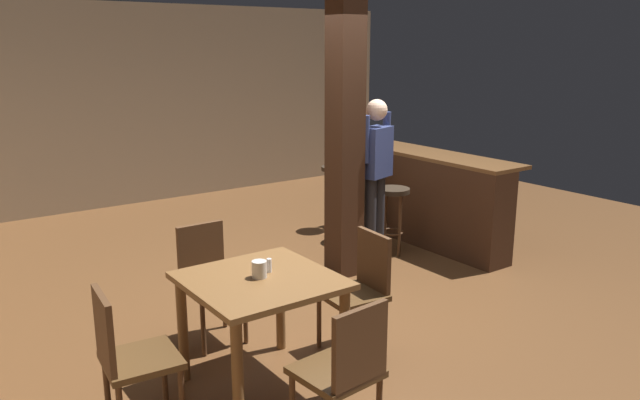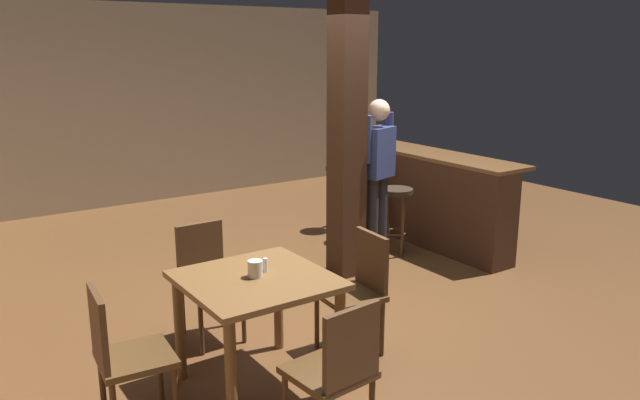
{
  "view_description": "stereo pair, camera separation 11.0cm",
  "coord_description": "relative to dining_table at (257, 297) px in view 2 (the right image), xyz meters",
  "views": [
    {
      "loc": [
        -3.3,
        -4.23,
        2.24
      ],
      "look_at": [
        -0.34,
        -0.1,
        0.97
      ],
      "focal_mm": 35.0,
      "sensor_mm": 36.0,
      "label": 1
    },
    {
      "loc": [
        -3.21,
        -4.29,
        2.24
      ],
      "look_at": [
        -0.34,
        -0.1,
        0.97
      ],
      "focal_mm": 35.0,
      "sensor_mm": 36.0,
      "label": 2
    }
  ],
  "objects": [
    {
      "name": "standing_person",
      "position": [
        2.12,
        1.35,
        0.36
      ],
      "size": [
        0.47,
        0.29,
        1.72
      ],
      "color": "navy",
      "rests_on": "ground_plane"
    },
    {
      "name": "bar_stool_mid",
      "position": [
        2.61,
        2.12,
        -0.04
      ],
      "size": [
        0.38,
        0.38,
        0.78
      ],
      "color": "#2D2319",
      "rests_on": "ground_plane"
    },
    {
      "name": "bar_stool_near",
      "position": [
        2.55,
        1.55,
        -0.08
      ],
      "size": [
        0.36,
        0.36,
        0.74
      ],
      "color": "#2D2319",
      "rests_on": "ground_plane"
    },
    {
      "name": "bar_stool_far",
      "position": [
        2.62,
        2.68,
        -0.06
      ],
      "size": [
        0.33,
        0.33,
        0.79
      ],
      "color": "#2D2319",
      "rests_on": "ground_plane"
    },
    {
      "name": "chair_south",
      "position": [
        0.03,
        -0.85,
        -0.13
      ],
      "size": [
        0.46,
        0.46,
        0.89
      ],
      "color": "#4C3319",
      "rests_on": "ground_plane"
    },
    {
      "name": "bar_counter",
      "position": [
        3.12,
        1.65,
        -0.11
      ],
      "size": [
        0.56,
        2.26,
        1.04
      ],
      "color": "brown",
      "rests_on": "ground_plane"
    },
    {
      "name": "pillar",
      "position": [
        1.75,
        1.38,
        0.76
      ],
      "size": [
        0.28,
        0.28,
        2.8
      ],
      "primitive_type": "cube",
      "color": "#382114",
      "rests_on": "ground_plane"
    },
    {
      "name": "chair_east",
      "position": [
        0.86,
        0.03,
        -0.13
      ],
      "size": [
        0.45,
        0.45,
        0.89
      ],
      "color": "#4C3319",
      "rests_on": "ground_plane"
    },
    {
      "name": "chair_west",
      "position": [
        -0.89,
        0.0,
        -0.13
      ],
      "size": [
        0.46,
        0.46,
        0.89
      ],
      "color": "#4C3319",
      "rests_on": "ground_plane"
    },
    {
      "name": "wall_back",
      "position": [
        1.42,
        5.44,
        0.76
      ],
      "size": [
        8.0,
        0.1,
        2.8
      ],
      "primitive_type": "cube",
      "color": "gray",
      "rests_on": "ground_plane"
    },
    {
      "name": "chair_north",
      "position": [
        0.03,
        0.86,
        -0.13
      ],
      "size": [
        0.42,
        0.42,
        0.89
      ],
      "color": "#4C3319",
      "rests_on": "ground_plane"
    },
    {
      "name": "napkin_cup",
      "position": [
        -0.0,
        0.01,
        0.19
      ],
      "size": [
        0.1,
        0.1,
        0.11
      ],
      "primitive_type": "cylinder",
      "color": "beige",
      "rests_on": "dining_table"
    },
    {
      "name": "dining_table",
      "position": [
        0.0,
        0.0,
        0.0
      ],
      "size": [
        0.92,
        0.92,
        0.77
      ],
      "color": "brown",
      "rests_on": "ground_plane"
    },
    {
      "name": "ground_plane",
      "position": [
        1.42,
        0.94,
        -0.64
      ],
      "size": [
        10.8,
        10.8,
        0.0
      ],
      "primitive_type": "plane",
      "color": "brown"
    },
    {
      "name": "salt_shaker",
      "position": [
        0.1,
        0.06,
        0.18
      ],
      "size": [
        0.03,
        0.03,
        0.09
      ],
      "primitive_type": "cylinder",
      "color": "silver",
      "rests_on": "dining_table"
    }
  ]
}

